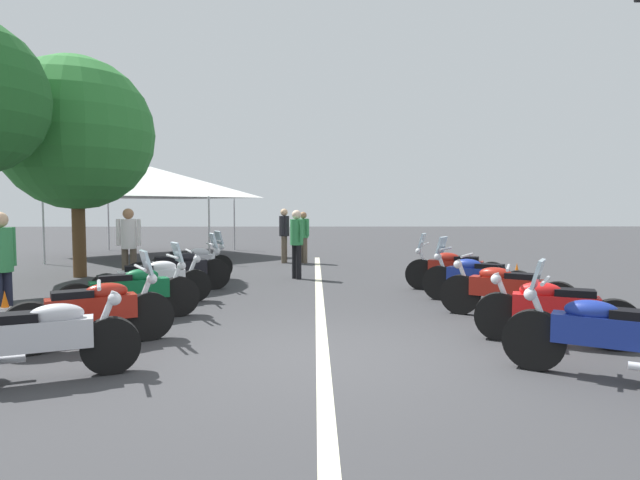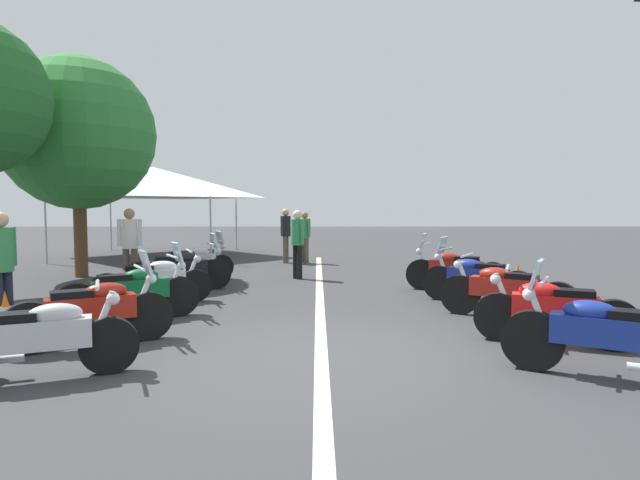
{
  "view_description": "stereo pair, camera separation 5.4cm",
  "coord_description": "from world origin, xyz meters",
  "px_view_note": "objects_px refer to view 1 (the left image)",
  "views": [
    {
      "loc": [
        -6.13,
        0.1,
        1.8
      ],
      "look_at": [
        3.02,
        0.0,
        1.2
      ],
      "focal_mm": 29.36,
      "sensor_mm": 36.0,
      "label": 1
    },
    {
      "loc": [
        -6.13,
        0.05,
        1.8
      ],
      "look_at": [
        3.02,
        0.0,
        1.2
      ],
      "focal_mm": 29.36,
      "sensor_mm": 36.0,
      "label": 2
    }
  ],
  "objects_px": {
    "motorcycle_left_row_2": "(132,291)",
    "motorcycle_right_row_3": "(476,278)",
    "motorcycle_left_row_1": "(95,311)",
    "motorcycle_left_row_3": "(153,280)",
    "bystander_2": "(129,241)",
    "motorcycle_right_row_1": "(553,310)",
    "bystander_3": "(284,231)",
    "traffic_cone_2": "(5,313)",
    "bystander_0": "(297,239)",
    "motorcycle_left_row_0": "(40,338)",
    "bystander_1": "(1,261)",
    "motorcycle_right_row_2": "(506,290)",
    "motorcycle_left_row_5": "(192,262)",
    "motorcycle_left_row_4": "(180,269)",
    "traffic_cone_0": "(517,278)",
    "bystander_4": "(303,233)",
    "motorcycle_right_row_4": "(454,269)",
    "roadside_tree_1": "(76,134)",
    "event_tent": "(151,182)",
    "motorcycle_right_row_0": "(607,335)"
  },
  "relations": [
    {
      "from": "motorcycle_left_row_1",
      "to": "motorcycle_left_row_2",
      "type": "relative_size",
      "value": 0.95
    },
    {
      "from": "motorcycle_right_row_3",
      "to": "event_tent",
      "type": "bearing_deg",
      "value": -13.33
    },
    {
      "from": "motorcycle_right_row_1",
      "to": "motorcycle_left_row_3",
      "type": "bearing_deg",
      "value": -3.05
    },
    {
      "from": "motorcycle_right_row_3",
      "to": "bystander_4",
      "type": "bearing_deg",
      "value": -31.18
    },
    {
      "from": "motorcycle_right_row_4",
      "to": "roadside_tree_1",
      "type": "bearing_deg",
      "value": 7.9
    },
    {
      "from": "bystander_4",
      "to": "event_tent",
      "type": "distance_m",
      "value": 6.2
    },
    {
      "from": "motorcycle_right_row_1",
      "to": "event_tent",
      "type": "bearing_deg",
      "value": -31.45
    },
    {
      "from": "motorcycle_left_row_4",
      "to": "bystander_4",
      "type": "distance_m",
      "value": 6.06
    },
    {
      "from": "motorcycle_left_row_2",
      "to": "bystander_0",
      "type": "bearing_deg",
      "value": 32.98
    },
    {
      "from": "traffic_cone_2",
      "to": "bystander_0",
      "type": "height_order",
      "value": "bystander_0"
    },
    {
      "from": "motorcycle_left_row_2",
      "to": "motorcycle_right_row_3",
      "type": "relative_size",
      "value": 1.08
    },
    {
      "from": "motorcycle_left_row_0",
      "to": "bystander_0",
      "type": "distance_m",
      "value": 7.95
    },
    {
      "from": "bystander_4",
      "to": "motorcycle_left_row_5",
      "type": "bearing_deg",
      "value": -161.89
    },
    {
      "from": "motorcycle_left_row_1",
      "to": "motorcycle_left_row_5",
      "type": "height_order",
      "value": "motorcycle_left_row_1"
    },
    {
      "from": "bystander_1",
      "to": "motorcycle_left_row_3",
      "type": "bearing_deg",
      "value": -115.04
    },
    {
      "from": "bystander_1",
      "to": "motorcycle_right_row_3",
      "type": "bearing_deg",
      "value": -151.38
    },
    {
      "from": "bystander_4",
      "to": "traffic_cone_0",
      "type": "bearing_deg",
      "value": -90.28
    },
    {
      "from": "traffic_cone_0",
      "to": "motorcycle_right_row_3",
      "type": "bearing_deg",
      "value": 135.69
    },
    {
      "from": "motorcycle_right_row_2",
      "to": "traffic_cone_0",
      "type": "distance_m",
      "value": 2.88
    },
    {
      "from": "bystander_3",
      "to": "event_tent",
      "type": "height_order",
      "value": "event_tent"
    },
    {
      "from": "bystander_0",
      "to": "bystander_2",
      "type": "bearing_deg",
      "value": -13.42
    },
    {
      "from": "traffic_cone_2",
      "to": "motorcycle_left_row_3",
      "type": "bearing_deg",
      "value": -32.98
    },
    {
      "from": "motorcycle_right_row_3",
      "to": "bystander_4",
      "type": "distance_m",
      "value": 7.68
    },
    {
      "from": "motorcycle_right_row_1",
      "to": "bystander_3",
      "type": "relative_size",
      "value": 1.11
    },
    {
      "from": "bystander_2",
      "to": "roadside_tree_1",
      "type": "height_order",
      "value": "roadside_tree_1"
    },
    {
      "from": "motorcycle_left_row_3",
      "to": "motorcycle_right_row_0",
      "type": "distance_m",
      "value": 7.31
    },
    {
      "from": "motorcycle_left_row_1",
      "to": "bystander_0",
      "type": "relative_size",
      "value": 1.09
    },
    {
      "from": "motorcycle_left_row_0",
      "to": "motorcycle_right_row_3",
      "type": "xyz_separation_m",
      "value": [
        4.24,
        -5.78,
        0.03
      ]
    },
    {
      "from": "motorcycle_left_row_4",
      "to": "motorcycle_left_row_3",
      "type": "bearing_deg",
      "value": -118.64
    },
    {
      "from": "motorcycle_right_row_4",
      "to": "bystander_2",
      "type": "distance_m",
      "value": 7.07
    },
    {
      "from": "bystander_4",
      "to": "roadside_tree_1",
      "type": "relative_size",
      "value": 0.29
    },
    {
      "from": "motorcycle_right_row_2",
      "to": "motorcycle_right_row_3",
      "type": "xyz_separation_m",
      "value": [
        1.32,
        0.07,
        0.01
      ]
    },
    {
      "from": "motorcycle_right_row_0",
      "to": "traffic_cone_2",
      "type": "relative_size",
      "value": 3.1
    },
    {
      "from": "motorcycle_left_row_1",
      "to": "traffic_cone_0",
      "type": "relative_size",
      "value": 3.01
    },
    {
      "from": "bystander_2",
      "to": "motorcycle_right_row_4",
      "type": "bearing_deg",
      "value": -100.52
    },
    {
      "from": "bystander_0",
      "to": "motorcycle_right_row_0",
      "type": "bearing_deg",
      "value": 80.49
    },
    {
      "from": "bystander_3",
      "to": "motorcycle_right_row_1",
      "type": "bearing_deg",
      "value": -56.31
    },
    {
      "from": "traffic_cone_2",
      "to": "motorcycle_left_row_5",
      "type": "bearing_deg",
      "value": -16.03
    },
    {
      "from": "motorcycle_right_row_3",
      "to": "motorcycle_left_row_4",
      "type": "bearing_deg",
      "value": 19.54
    },
    {
      "from": "bystander_0",
      "to": "motorcycle_right_row_1",
      "type": "bearing_deg",
      "value": 85.64
    },
    {
      "from": "bystander_0",
      "to": "roadside_tree_1",
      "type": "bearing_deg",
      "value": -38.15
    },
    {
      "from": "bystander_3",
      "to": "bystander_1",
      "type": "bearing_deg",
      "value": -100.29
    },
    {
      "from": "motorcycle_right_row_3",
      "to": "motorcycle_right_row_1",
      "type": "bearing_deg",
      "value": 125.54
    },
    {
      "from": "motorcycle_right_row_2",
      "to": "bystander_1",
      "type": "bearing_deg",
      "value": 37.32
    },
    {
      "from": "traffic_cone_0",
      "to": "roadside_tree_1",
      "type": "distance_m",
      "value": 11.0
    },
    {
      "from": "motorcycle_left_row_3",
      "to": "bystander_2",
      "type": "xyz_separation_m",
      "value": [
        1.99,
        1.13,
        0.58
      ]
    },
    {
      "from": "motorcycle_left_row_4",
      "to": "bystander_1",
      "type": "height_order",
      "value": "bystander_1"
    },
    {
      "from": "motorcycle_left_row_3",
      "to": "motorcycle_right_row_3",
      "type": "xyz_separation_m",
      "value": [
        0.02,
        -5.92,
        0.03
      ]
    },
    {
      "from": "motorcycle_right_row_4",
      "to": "motorcycle_right_row_1",
      "type": "bearing_deg",
      "value": 114.66
    },
    {
      "from": "motorcycle_left_row_3",
      "to": "motorcycle_right_row_4",
      "type": "relative_size",
      "value": 1.01
    }
  ]
}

